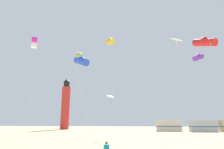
% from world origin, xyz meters
% --- Properties ---
extents(kite_tube_lime, '(2.98, 3.39, 12.51)m').
position_xyz_m(kite_tube_lime, '(-5.96, 19.65, 11.80)').
color(kite_tube_lime, silver).
rests_on(kite_tube_lime, ground).
extents(kite_diamond_white, '(2.31, 1.78, 9.70)m').
position_xyz_m(kite_diamond_white, '(5.65, 9.75, 9.10)').
color(kite_diamond_white, silver).
rests_on(kite_diamond_white, ground).
extents(kite_tube_violet, '(3.74, 3.83, 11.82)m').
position_xyz_m(kite_tube_violet, '(10.72, 20.26, 11.11)').
color(kite_tube_violet, silver).
rests_on(kite_tube_violet, ground).
extents(kite_diamond_rainbow, '(2.81, 2.81, 11.16)m').
position_xyz_m(kite_diamond_rainbow, '(-4.98, 16.06, 10.44)').
color(kite_diamond_rainbow, silver).
rests_on(kite_diamond_rainbow, ground).
extents(kite_tube_gold, '(1.83, 2.58, 13.71)m').
position_xyz_m(kite_tube_gold, '(-1.24, 17.83, 13.00)').
color(kite_tube_gold, silver).
rests_on(kite_tube_gold, ground).
extents(kite_tube_scarlet, '(3.48, 3.86, 10.32)m').
position_xyz_m(kite_tube_scarlet, '(8.40, 11.00, 9.61)').
color(kite_tube_scarlet, silver).
rests_on(kite_tube_scarlet, ground).
extents(kite_tube_blue, '(2.53, 2.60, 9.22)m').
position_xyz_m(kite_tube_blue, '(-3.48, 11.97, 8.51)').
color(kite_tube_blue, silver).
rests_on(kite_tube_blue, ground).
extents(kite_box_magenta, '(3.05, 2.69, 11.90)m').
position_xyz_m(kite_box_magenta, '(-9.49, 13.17, 11.30)').
color(kite_box_magenta, silver).
rests_on(kite_box_magenta, ground).
extents(kite_diamond_cyan, '(2.88, 2.30, 6.64)m').
position_xyz_m(kite_diamond_cyan, '(-2.09, 24.51, 6.21)').
color(kite_diamond_cyan, silver).
rests_on(kite_diamond_cyan, ground).
extents(lighthouse_distant, '(2.80, 2.80, 16.80)m').
position_xyz_m(lighthouse_distant, '(-21.42, 57.55, 7.84)').
color(lighthouse_distant, red).
rests_on(lighthouse_distant, ground).
extents(rv_van_cream, '(6.48, 2.46, 2.80)m').
position_xyz_m(rv_van_cream, '(10.49, 48.45, 1.39)').
color(rv_van_cream, beige).
rests_on(rv_van_cream, ground).
extents(rv_van_silver, '(6.49, 2.48, 2.80)m').
position_xyz_m(rv_van_silver, '(18.53, 46.38, 1.39)').
color(rv_van_silver, '#B7BABF').
rests_on(rv_van_silver, ground).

